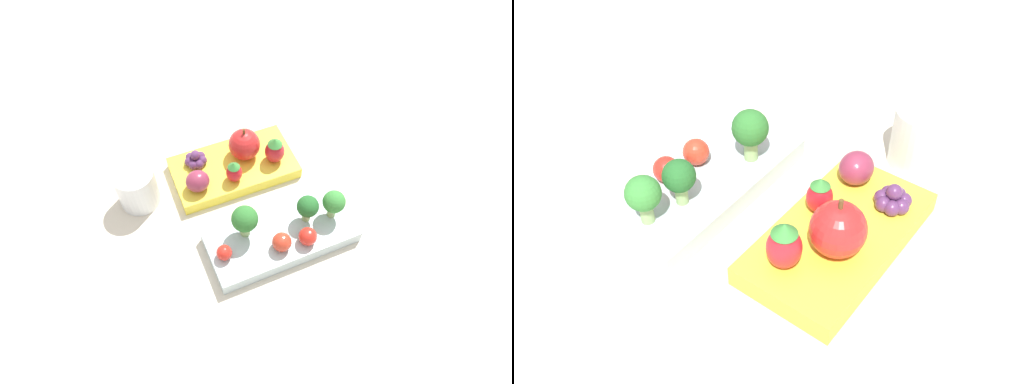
{
  "view_description": "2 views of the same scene",
  "coord_description": "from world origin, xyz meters",
  "views": [
    {
      "loc": [
        0.14,
        0.36,
        0.59
      ],
      "look_at": [
        0.0,
        -0.0,
        0.03
      ],
      "focal_mm": 32.0,
      "sensor_mm": 36.0,
      "label": 1
    },
    {
      "loc": [
        -0.31,
        -0.25,
        0.39
      ],
      "look_at": [
        0.0,
        -0.0,
        0.03
      ],
      "focal_mm": 40.0,
      "sensor_mm": 36.0,
      "label": 2
    }
  ],
  "objects": [
    {
      "name": "drinking_cup",
      "position": [
        0.17,
        -0.07,
        0.03
      ],
      "size": [
        0.06,
        0.06,
        0.07
      ],
      "color": "silver",
      "rests_on": "ground_plane"
    },
    {
      "name": "bento_box_fruit",
      "position": [
        0.01,
        -0.07,
        0.01
      ],
      "size": [
        0.19,
        0.11,
        0.02
      ],
      "color": "yellow",
      "rests_on": "ground_plane"
    },
    {
      "name": "ground_plane",
      "position": [
        0.0,
        0.0,
        0.0
      ],
      "size": [
        4.0,
        4.0,
        0.0
      ],
      "primitive_type": "plane",
      "color": "beige"
    },
    {
      "name": "broccoli_floret_1",
      "position": [
        0.04,
        0.05,
        0.06
      ],
      "size": [
        0.04,
        0.04,
        0.06
      ],
      "color": "#93B770",
      "rests_on": "bento_box_savoury"
    },
    {
      "name": "cherry_tomato_2",
      "position": [
        0.0,
        0.09,
        0.04
      ],
      "size": [
        0.03,
        0.03,
        0.03
      ],
      "color": "red",
      "rests_on": "bento_box_savoury"
    },
    {
      "name": "plum",
      "position": [
        0.08,
        -0.05,
        0.04
      ],
      "size": [
        0.04,
        0.03,
        0.03
      ],
      "color": "#892D47",
      "rests_on": "bento_box_fruit"
    },
    {
      "name": "broccoli_floret_0",
      "position": [
        -0.05,
        0.06,
        0.05
      ],
      "size": [
        0.03,
        0.03,
        0.05
      ],
      "color": "#93B770",
      "rests_on": "bento_box_savoury"
    },
    {
      "name": "strawberry_0",
      "position": [
        -0.05,
        -0.06,
        0.04
      ],
      "size": [
        0.03,
        0.03,
        0.05
      ],
      "color": "red",
      "rests_on": "bento_box_fruit"
    },
    {
      "name": "strawberry_1",
      "position": [
        0.02,
        -0.04,
        0.04
      ],
      "size": [
        0.03,
        0.03,
        0.04
      ],
      "color": "red",
      "rests_on": "bento_box_fruit"
    },
    {
      "name": "grape_cluster",
      "position": [
        0.07,
        -0.1,
        0.03
      ],
      "size": [
        0.04,
        0.04,
        0.03
      ],
      "color": "#562D5B",
      "rests_on": "bento_box_fruit"
    },
    {
      "name": "bento_box_savoury",
      "position": [
        -0.01,
        0.07,
        0.01
      ],
      "size": [
        0.22,
        0.1,
        0.02
      ],
      "color": "silver",
      "rests_on": "ground_plane"
    },
    {
      "name": "broccoli_floret_2",
      "position": [
        -0.09,
        0.07,
        0.05
      ],
      "size": [
        0.03,
        0.03,
        0.05
      ],
      "color": "#93B770",
      "rests_on": "bento_box_savoury"
    },
    {
      "name": "apple",
      "position": [
        -0.01,
        -0.08,
        0.05
      ],
      "size": [
        0.05,
        0.05,
        0.06
      ],
      "color": "red",
      "rests_on": "bento_box_fruit"
    },
    {
      "name": "cherry_tomato_0",
      "position": [
        0.08,
        0.08,
        0.03
      ],
      "size": [
        0.02,
        0.02,
        0.02
      ],
      "color": "red",
      "rests_on": "bento_box_savoury"
    },
    {
      "name": "cherry_tomato_1",
      "position": [
        -0.04,
        0.1,
        0.04
      ],
      "size": [
        0.03,
        0.03,
        0.03
      ],
      "color": "red",
      "rests_on": "bento_box_savoury"
    }
  ]
}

